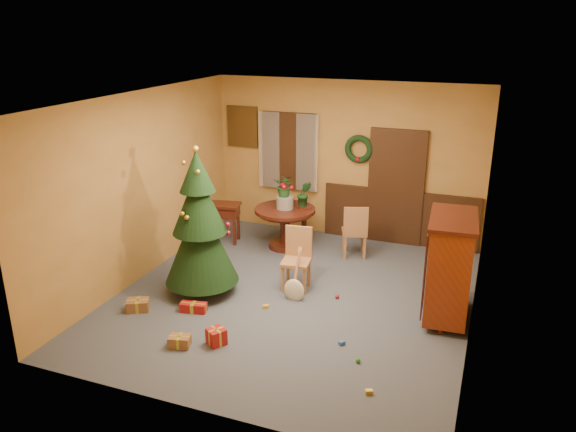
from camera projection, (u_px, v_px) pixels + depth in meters
The scene contains 21 objects.
room_envelope at pixel (356, 180), 10.25m from camera, with size 5.50×5.50×5.50m.
dining_table at pixel (285, 220), 9.96m from camera, with size 1.08×1.08×0.74m.
urn at pixel (285, 202), 9.85m from camera, with size 0.30×0.30×0.22m, color slate.
centerpiece_plant at pixel (285, 185), 9.75m from camera, with size 0.36×0.31×0.40m, color #1E4C23.
chair_near at pixel (297, 256), 8.48m from camera, with size 0.46×0.46×0.95m.
chair_far at pixel (355, 230), 9.54m from camera, with size 0.52×0.52×0.95m.
guitar at pixel (294, 277), 8.11m from camera, with size 0.31×0.15×0.73m, color beige, non-canonical shape.
plant_stand at pixel (304, 221), 10.05m from camera, with size 0.29×0.29×0.76m.
stand_plant at pixel (304, 194), 9.88m from camera, with size 0.25×0.20×0.46m, color #19471E.
christmas_tree at pixel (200, 226), 8.12m from camera, with size 1.09×1.09×2.24m.
writing_desk at pixel (217, 213), 10.24m from camera, with size 0.89×0.56×0.73m.
sideboard at pixel (449, 265), 7.49m from camera, with size 0.68×1.18×1.46m.
gift_a at pixel (138, 305), 7.90m from camera, with size 0.37×0.33×0.16m.
gift_b at pixel (216, 336), 7.07m from camera, with size 0.29×0.29×0.21m.
gift_c at pixel (180, 341), 7.03m from camera, with size 0.30×0.24×0.14m.
gift_d at pixel (193, 307), 7.87m from camera, with size 0.39×0.21×0.13m.
toy_a at pixel (342, 343), 7.07m from camera, with size 0.08×0.05×0.05m, color #295AB2.
toy_b at pixel (358, 361), 6.70m from camera, with size 0.06×0.06×0.06m, color #217B24.
toy_c at pixel (266, 307), 7.97m from camera, with size 0.08×0.05×0.05m, color gold.
toy_d at pixel (337, 297), 8.25m from camera, with size 0.06×0.06×0.06m, color red.
toy_e at pixel (369, 392), 6.14m from camera, with size 0.08×0.05×0.05m, color gold.
Camera 1 is at (2.57, -6.99, 3.87)m, focal length 35.00 mm.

